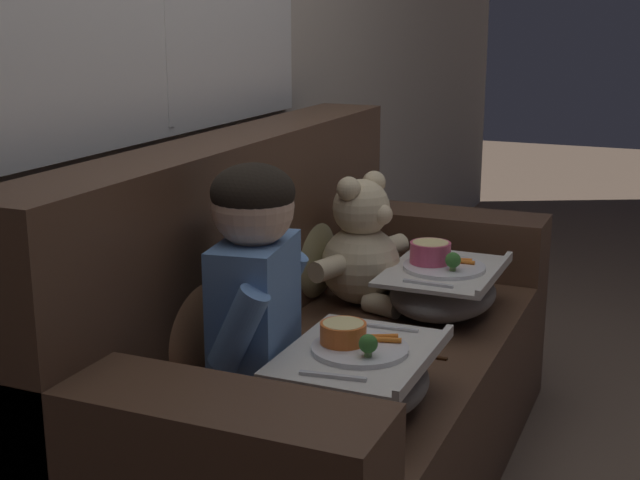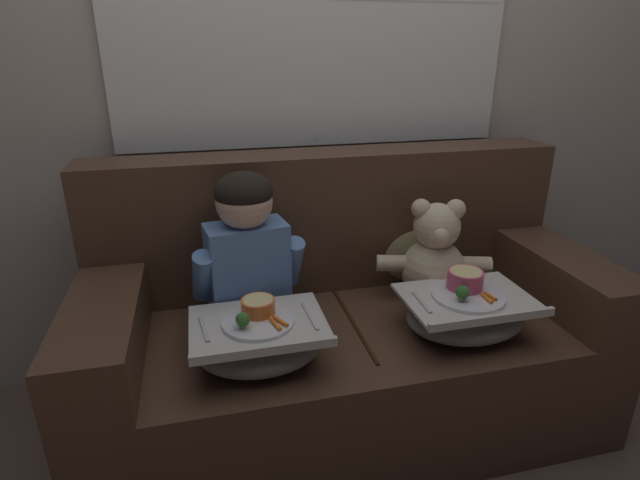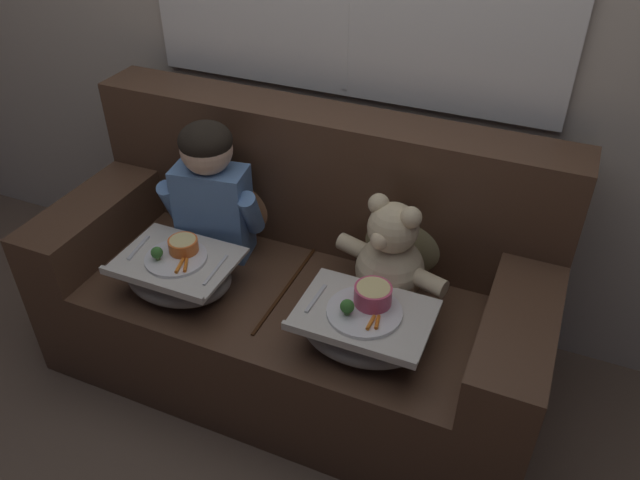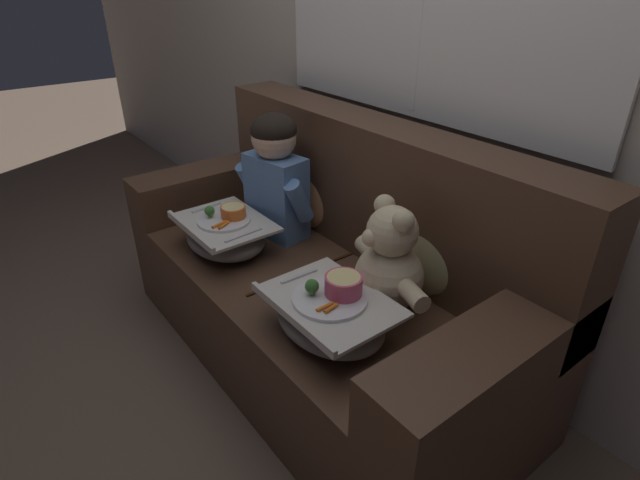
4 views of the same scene
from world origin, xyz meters
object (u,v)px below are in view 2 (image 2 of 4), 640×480
lap_tray_child (259,341)px  teddy_bear (434,258)px  child_figure (247,243)px  throw_pillow_behind_child (243,257)px  throw_pillow_behind_teddy (415,240)px  lap_tray_teddy (466,312)px  couch (343,327)px

lap_tray_child → teddy_bear: bearing=20.0°
child_figure → lap_tray_child: 0.34m
throw_pillow_behind_child → teddy_bear: teddy_bear is taller
throw_pillow_behind_teddy → lap_tray_teddy: throw_pillow_behind_teddy is taller
child_figure → lap_tray_child: (-0.00, -0.26, -0.22)m
throw_pillow_behind_teddy → teddy_bear: size_ratio=0.84×
child_figure → teddy_bear: 0.71m
throw_pillow_behind_child → lap_tray_child: size_ratio=0.92×
throw_pillow_behind_teddy → child_figure: 0.74m
throw_pillow_behind_child → teddy_bear: (0.70, -0.18, -0.00)m
couch → throw_pillow_behind_teddy: 0.47m
throw_pillow_behind_teddy → lap_tray_teddy: 0.45m
lap_tray_child → lap_tray_teddy: 0.70m
throw_pillow_behind_child → throw_pillow_behind_teddy: bearing=-0.0°
throw_pillow_behind_teddy → child_figure: bearing=-165.7°
teddy_bear → lap_tray_teddy: size_ratio=1.01×
couch → child_figure: child_figure is taller
teddy_bear → couch: bearing=177.4°
throw_pillow_behind_child → child_figure: bearing=-90.0°
couch → lap_tray_child: (-0.35, -0.27, 0.16)m
lap_tray_child → couch: bearing=37.7°
couch → teddy_bear: size_ratio=4.28×
throw_pillow_behind_teddy → lap_tray_child: throw_pillow_behind_teddy is taller
lap_tray_teddy → teddy_bear: bearing=90.4°
child_figure → teddy_bear: bearing=-0.4°
teddy_bear → lap_tray_child: teddy_bear is taller
child_figure → lap_tray_child: child_figure is taller
couch → throw_pillow_behind_child: size_ratio=4.86×
throw_pillow_behind_child → child_figure: 0.22m
throw_pillow_behind_teddy → teddy_bear: teddy_bear is taller
throw_pillow_behind_child → lap_tray_teddy: size_ratio=0.89×
lap_tray_teddy → child_figure: bearing=159.8°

